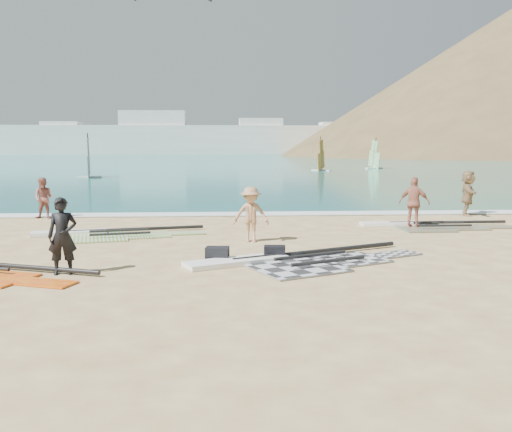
{
  "coord_description": "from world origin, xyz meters",
  "views": [
    {
      "loc": [
        -1.08,
        -11.73,
        3.0
      ],
      "look_at": [
        -0.13,
        4.0,
        1.0
      ],
      "focal_mm": 40.0,
      "sensor_mm": 36.0,
      "label": 1
    }
  ],
  "objects": [
    {
      "name": "ground",
      "position": [
        0.0,
        0.0,
        0.0
      ],
      "size": [
        300.0,
        300.0,
        0.0
      ],
      "primitive_type": "plane",
      "color": "#DBC380",
      "rests_on": "ground"
    },
    {
      "name": "person_wetsuit",
      "position": [
        -4.74,
        1.43,
        0.9
      ],
      "size": [
        0.71,
        0.52,
        1.79
      ],
      "primitive_type": "imported",
      "rotation": [
        0.0,
        0.0,
        0.14
      ],
      "color": "black",
      "rests_on": "ground"
    },
    {
      "name": "rig_grey",
      "position": [
        0.69,
        2.39,
        0.05
      ],
      "size": [
        6.45,
        4.12,
        0.21
      ],
      "rotation": [
        0.0,
        0.0,
        0.43
      ],
      "color": "#2A292C",
      "rests_on": "ground"
    },
    {
      "name": "beachgoer_left",
      "position": [
        -8.22,
        11.5,
        0.83
      ],
      "size": [
        0.88,
        0.72,
        1.66
      ],
      "primitive_type": "imported",
      "rotation": [
        0.0,
        0.0,
        -0.12
      ],
      "color": "#97574B",
      "rests_on": "ground"
    },
    {
      "name": "rig_orange",
      "position": [
        6.3,
        8.32,
        0.05
      ],
      "size": [
        5.51,
        2.17,
        0.2
      ],
      "rotation": [
        0.0,
        0.0,
        0.02
      ],
      "color": "#D83E01",
      "rests_on": "ground"
    },
    {
      "name": "rig_green",
      "position": [
        -4.94,
        7.06,
        0.05
      ],
      "size": [
        5.8,
        2.89,
        0.2
      ],
      "rotation": [
        0.0,
        0.0,
        0.22
      ],
      "color": "#6CA924",
      "rests_on": "ground"
    },
    {
      "name": "gear_bag_near",
      "position": [
        -1.21,
        2.68,
        0.19
      ],
      "size": [
        0.63,
        0.5,
        0.37
      ],
      "primitive_type": "cube",
      "rotation": [
        0.0,
        0.0,
        -0.13
      ],
      "color": "black",
      "rests_on": "ground"
    },
    {
      "name": "beachgoer_mid",
      "position": [
        -0.19,
        5.54,
        0.85
      ],
      "size": [
        1.15,
        0.73,
        1.7
      ],
      "primitive_type": "imported",
      "rotation": [
        0.0,
        0.0,
        -0.09
      ],
      "color": "tan",
      "rests_on": "ground"
    },
    {
      "name": "beachgoer_back",
      "position": [
        5.77,
        8.09,
        0.92
      ],
      "size": [
        1.15,
        0.92,
        1.83
      ],
      "primitive_type": "imported",
      "rotation": [
        0.0,
        0.0,
        2.62
      ],
      "color": "#B46D57",
      "rests_on": "ground"
    },
    {
      "name": "sea",
      "position": [
        0.0,
        132.0,
        0.0
      ],
      "size": [
        300.0,
        240.0,
        0.06
      ],
      "primitive_type": "cube",
      "color": "#0E6263",
      "rests_on": "ground"
    },
    {
      "name": "windsurfer_centre",
      "position": [
        9.99,
        51.25,
        1.16
      ],
      "size": [
        2.15,
        2.32,
        3.84
      ],
      "rotation": [
        0.0,
        0.0,
        -0.47
      ],
      "color": "white",
      "rests_on": "ground"
    },
    {
      "name": "beachgoer_right",
      "position": [
        9.24,
        11.5,
        0.95
      ],
      "size": [
        1.13,
        1.84,
        1.9
      ],
      "primitive_type": "imported",
      "rotation": [
        0.0,
        0.0,
        1.22
      ],
      "color": "#9B7B53",
      "rests_on": "ground"
    },
    {
      "name": "windsurfer_left",
      "position": [
        -12.75,
        39.34,
        1.19
      ],
      "size": [
        2.25,
        2.64,
        3.97
      ],
      "rotation": [
        0.0,
        0.0,
        0.16
      ],
      "color": "white",
      "rests_on": "ground"
    },
    {
      "name": "surf_line",
      "position": [
        0.0,
        12.3,
        0.0
      ],
      "size": [
        300.0,
        1.2,
        0.04
      ],
      "primitive_type": "cube",
      "color": "white",
      "rests_on": "ground"
    },
    {
      "name": "far_town",
      "position": [
        -15.72,
        150.0,
        4.49
      ],
      "size": [
        160.0,
        8.0,
        12.0
      ],
      "color": "white",
      "rests_on": "ground"
    },
    {
      "name": "gear_bag_far",
      "position": [
        0.3,
        2.96,
        0.17
      ],
      "size": [
        0.59,
        0.45,
        0.33
      ],
      "primitive_type": "cube",
      "rotation": [
        0.0,
        0.0,
        -0.1
      ],
      "color": "black",
      "rests_on": "ground"
    },
    {
      "name": "windsurfer_right",
      "position": [
        17.26,
        56.06,
        1.16
      ],
      "size": [
        2.17,
        2.45,
        3.81
      ],
      "rotation": [
        0.0,
        0.0,
        0.31
      ],
      "color": "white",
      "rests_on": "ground"
    }
  ]
}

